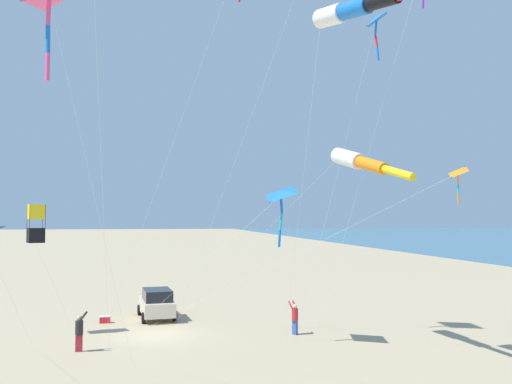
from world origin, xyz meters
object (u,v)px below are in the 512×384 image
Objects in this scene: kite_delta_magenta_far_left at (375,21)px; cooler_box at (105,319)px; parked_car at (157,303)px; kite_windsock_long_streamer_left at (353,9)px; kite_box_small_distant at (36,224)px; kite_delta_red_high_left at (280,195)px; kite_windsock_striped_overhead at (360,162)px; kite_delta_blue_topmost at (453,174)px; person_child_green_jacket at (79,330)px; person_adult_flyer at (295,316)px.

cooler_box is at bearing -27.64° from kite_delta_magenta_far_left.
kite_windsock_long_streamer_left is (-7.96, 13.59, 13.94)m from parked_car.
kite_delta_magenta_far_left is 21.10m from kite_box_small_distant.
kite_delta_magenta_far_left is (-5.14, 0.11, 9.19)m from kite_delta_red_high_left.
cooler_box is at bearing -139.56° from kite_box_small_distant.
kite_windsock_striped_overhead is at bearing 33.66° from kite_delta_magenta_far_left.
parked_car is at bearing -51.27° from kite_delta_blue_topmost.
kite_delta_blue_topmost reaches higher than person_child_green_jacket.
kite_delta_blue_topmost is at bearing 149.08° from kite_box_small_distant.
kite_delta_red_high_left is (3.88, -0.96, -1.63)m from kite_windsock_striped_overhead.
person_adult_flyer is at bearing 170.86° from kite_box_small_distant.
kite_delta_magenta_far_left is 10.68m from kite_delta_blue_topmost.
kite_windsock_long_streamer_left reaches higher than person_child_green_jacket.
person_child_green_jacket is at bearing 126.36° from kite_box_small_distant.
kite_windsock_long_streamer_left is (1.99, 4.43, 5.82)m from kite_windsock_striped_overhead.
cooler_box is 0.04× the size of kite_windsock_long_streamer_left.
kite_box_small_distant reaches higher than parked_car.
kite_delta_red_high_left is at bearing 160.37° from kite_box_small_distant.
kite_windsock_striped_overhead is at bearing 173.81° from person_child_green_jacket.
kite_windsock_striped_overhead reaches higher than parked_car.
kite_windsock_long_streamer_left is 19.58m from kite_box_small_distant.
cooler_box is 0.04× the size of kite_delta_blue_topmost.
parked_car is at bearing -114.56° from person_child_green_jacket.
person_child_green_jacket is 18.15m from kite_delta_blue_topmost.
kite_delta_magenta_far_left is 2.44× the size of kite_box_small_distant.
parked_car is 0.41× the size of kite_windsock_striped_overhead.
kite_box_small_distant is (18.15, -10.88, -2.03)m from kite_delta_blue_topmost.
kite_delta_magenta_far_left is at bearing -85.31° from kite_delta_blue_topmost.
parked_car is 21.03m from kite_windsock_long_streamer_left.
cooler_box is 11.64m from person_adult_flyer.
person_child_green_jacket is at bearing 85.98° from cooler_box.
person_child_green_jacket is at bearing 65.44° from parked_car.
parked_car is at bearing -36.58° from kite_delta_magenta_far_left.
person_child_green_jacket is (3.52, 7.70, 0.06)m from parked_car.
kite_box_small_distant is at bearing 30.24° from parked_car.
kite_delta_magenta_far_left reaches higher than kite_delta_blue_topmost.
parked_car is 0.29× the size of kite_windsock_long_streamer_left.
kite_windsock_long_streamer_left is (3.77, -1.04, 6.88)m from kite_delta_blue_topmost.
kite_delta_blue_topmost is at bearing 131.40° from kite_delta_red_high_left.
cooler_box is 0.04× the size of kite_delta_magenta_far_left.
kite_delta_blue_topmost is 2.06× the size of kite_box_small_distant.
kite_delta_blue_topmost is (-15.24, 6.92, 7.00)m from person_child_green_jacket.
kite_delta_magenta_far_left reaches higher than parked_car.
kite_box_small_distant is at bearing -53.64° from person_child_green_jacket.
kite_delta_magenta_far_left is (-11.21, 8.32, 15.67)m from parked_car.
kite_windsock_long_streamer_left is (-11.48, 5.89, 13.88)m from person_child_green_jacket.
person_child_green_jacket is 6.99m from kite_box_small_distant.
person_adult_flyer is at bearing -31.60° from kite_delta_magenta_far_left.
kite_windsock_striped_overhead reaches higher than kite_delta_blue_topmost.
person_child_green_jacket is 0.13× the size of kite_delta_blue_topmost.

